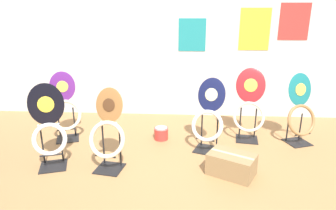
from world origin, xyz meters
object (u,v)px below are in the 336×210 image
at_px(toilet_seat_display_purple_note, 65,110).
at_px(toilet_seat_display_woodgrain, 108,134).
at_px(storage_box, 231,164).
at_px(toilet_seat_display_jazz_black, 49,130).
at_px(toilet_seat_display_teal_sax, 300,112).
at_px(paint_can, 161,133).
at_px(toilet_seat_display_navy_moon, 208,120).
at_px(toilet_seat_display_crimson_swirl, 249,107).

bearing_deg(toilet_seat_display_purple_note, toilet_seat_display_woodgrain, -44.23).
distance_m(toilet_seat_display_woodgrain, storage_box, 1.33).
distance_m(toilet_seat_display_woodgrain, toilet_seat_display_jazz_black, 0.63).
relative_size(toilet_seat_display_teal_sax, toilet_seat_display_woodgrain, 1.02).
height_order(toilet_seat_display_jazz_black, paint_can, toilet_seat_display_jazz_black).
xyz_separation_m(toilet_seat_display_navy_moon, toilet_seat_display_teal_sax, (1.17, 0.28, 0.03)).
bearing_deg(toilet_seat_display_woodgrain, paint_can, 58.59).
xyz_separation_m(toilet_seat_display_crimson_swirl, storage_box, (-0.34, -0.93, -0.33)).
distance_m(toilet_seat_display_crimson_swirl, storage_box, 1.04).
distance_m(toilet_seat_display_teal_sax, toilet_seat_display_woodgrain, 2.40).
bearing_deg(toilet_seat_display_crimson_swirl, toilet_seat_display_teal_sax, -7.74).
height_order(toilet_seat_display_woodgrain, toilet_seat_display_crimson_swirl, toilet_seat_display_crimson_swirl).
xyz_separation_m(toilet_seat_display_navy_moon, toilet_seat_display_woodgrain, (-1.08, -0.53, 0.02)).
distance_m(toilet_seat_display_teal_sax, toilet_seat_display_purple_note, 3.00).
relative_size(toilet_seat_display_jazz_black, toilet_seat_display_crimson_swirl, 1.00).
relative_size(toilet_seat_display_crimson_swirl, storage_box, 1.69).
xyz_separation_m(toilet_seat_display_woodgrain, storage_box, (1.30, -0.03, -0.29)).
relative_size(toilet_seat_display_crimson_swirl, paint_can, 4.98).
relative_size(toilet_seat_display_teal_sax, toilet_seat_display_crimson_swirl, 0.97).
relative_size(toilet_seat_display_woodgrain, storage_box, 1.60).
bearing_deg(toilet_seat_display_navy_moon, storage_box, -69.27).
bearing_deg(toilet_seat_display_purple_note, paint_can, 3.50).
bearing_deg(toilet_seat_display_crimson_swirl, toilet_seat_display_jazz_black, -158.57).
bearing_deg(storage_box, toilet_seat_display_teal_sax, 41.46).
xyz_separation_m(toilet_seat_display_teal_sax, toilet_seat_display_crimson_swirl, (-0.62, 0.08, 0.03)).
distance_m(toilet_seat_display_purple_note, storage_box, 2.20).
relative_size(toilet_seat_display_navy_moon, toilet_seat_display_jazz_black, 0.94).
xyz_separation_m(toilet_seat_display_woodgrain, toilet_seat_display_jazz_black, (-0.63, 0.01, 0.02)).
bearing_deg(toilet_seat_display_navy_moon, toilet_seat_display_crimson_swirl, 33.66).
relative_size(toilet_seat_display_navy_moon, toilet_seat_display_teal_sax, 0.98).
bearing_deg(toilet_seat_display_teal_sax, paint_can, -179.79).
distance_m(toilet_seat_display_crimson_swirl, paint_can, 1.20).
bearing_deg(paint_can, toilet_seat_display_crimson_swirl, 4.56).
relative_size(toilet_seat_display_purple_note, paint_can, 4.84).
height_order(toilet_seat_display_teal_sax, toilet_seat_display_jazz_black, toilet_seat_display_jazz_black).
xyz_separation_m(toilet_seat_display_purple_note, toilet_seat_display_crimson_swirl, (2.38, 0.17, 0.04)).
distance_m(toilet_seat_display_teal_sax, toilet_seat_display_crimson_swirl, 0.63).
bearing_deg(storage_box, toilet_seat_display_navy_moon, 110.73).
distance_m(toilet_seat_display_navy_moon, toilet_seat_display_teal_sax, 1.21).
distance_m(toilet_seat_display_navy_moon, toilet_seat_display_jazz_black, 1.79).
distance_m(toilet_seat_display_woodgrain, toilet_seat_display_crimson_swirl, 1.86).
height_order(toilet_seat_display_navy_moon, paint_can, toilet_seat_display_navy_moon).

